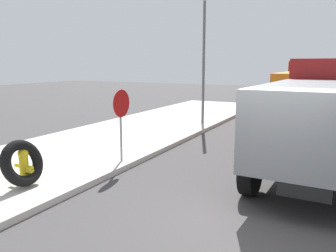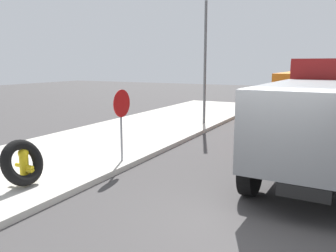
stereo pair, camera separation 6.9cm
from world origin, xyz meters
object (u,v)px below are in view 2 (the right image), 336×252
Objects in this scene: stop_sign at (122,112)px; street_light_pole at (205,64)px; loose_tire at (22,163)px; fire_hydrant at (24,165)px; dump_truck_orange at (309,87)px; dump_truck_gray at (329,113)px.

stop_sign is 0.37× the size of street_light_pole.
loose_tire is 2.94m from stop_sign.
dump_truck_orange reaches higher than fire_hydrant.
stop_sign is at bearing 163.81° from dump_truck_orange.
street_light_pole is at bearing -2.98° from loose_tire.
stop_sign is 0.28× the size of dump_truck_gray.
dump_truck_gray is (4.63, -5.90, 0.92)m from loose_tire.
street_light_pole reaches higher than dump_truck_gray.
dump_truck_orange reaches higher than stop_sign.
street_light_pole is (5.03, 5.39, 1.24)m from dump_truck_gray.
stop_sign is at bearing -19.53° from fire_hydrant.
fire_hydrant is 7.57m from dump_truck_gray.
loose_tire is 0.15× the size of dump_truck_gray.
dump_truck_gray is 1.01× the size of dump_truck_orange.
loose_tire is 0.53× the size of stop_sign.
dump_truck_orange is at bearing -35.47° from street_light_pole.
loose_tire is at bearing 163.48° from stop_sign.
stop_sign is (2.57, -0.91, 0.95)m from fire_hydrant.
stop_sign reaches higher than loose_tire.
dump_truck_gray is 7.48m from street_light_pole.
fire_hydrant is 0.20m from loose_tire.
dump_truck_orange is at bearing -16.19° from stop_sign.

